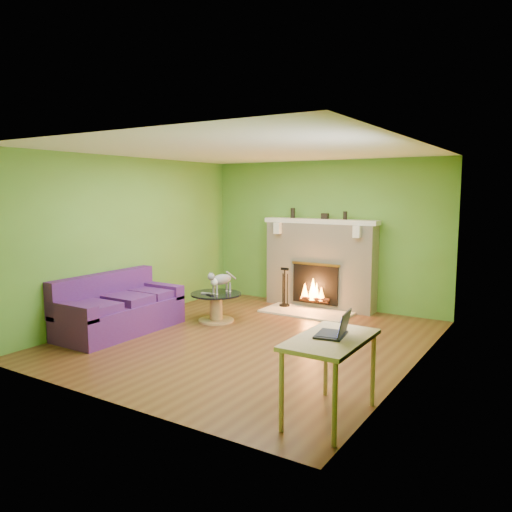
{
  "coord_description": "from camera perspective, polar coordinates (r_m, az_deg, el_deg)",
  "views": [
    {
      "loc": [
        3.69,
        -5.69,
        2.05
      ],
      "look_at": [
        -0.14,
        0.4,
        1.12
      ],
      "focal_mm": 35.0,
      "sensor_mm": 36.0,
      "label": 1
    }
  ],
  "objects": [
    {
      "name": "coffee_table",
      "position": [
        7.99,
        -4.59,
        -5.62
      ],
      "size": [
        0.8,
        0.8,
        0.45
      ],
      "color": "tan",
      "rests_on": "floor"
    },
    {
      "name": "wall_back",
      "position": [
        9.02,
        7.87,
        2.5
      ],
      "size": [
        5.0,
        0.0,
        5.0
      ],
      "primitive_type": "plane",
      "rotation": [
        1.57,
        0.0,
        0.0
      ],
      "color": "#57882C",
      "rests_on": "floor"
    },
    {
      "name": "desk",
      "position": [
        4.6,
        8.5,
        -10.29
      ],
      "size": [
        0.59,
        1.02,
        0.75
      ],
      "color": "tan",
      "rests_on": "floor"
    },
    {
      "name": "mantel_vase_left",
      "position": [
        9.08,
        4.23,
        4.93
      ],
      "size": [
        0.08,
        0.08,
        0.18
      ],
      "primitive_type": "cylinder",
      "color": "black",
      "rests_on": "mantel"
    },
    {
      "name": "mantel",
      "position": [
        8.81,
        7.34,
        3.97
      ],
      "size": [
        2.1,
        0.28,
        0.08
      ],
      "primitive_type": "cube",
      "color": "white",
      "rests_on": "fireplace"
    },
    {
      "name": "fire_tools",
      "position": [
        8.88,
        3.29,
        -3.53
      ],
      "size": [
        0.19,
        0.19,
        0.69
      ],
      "primitive_type": null,
      "color": "black",
      "rests_on": "hearth"
    },
    {
      "name": "wall_right",
      "position": [
        5.92,
        17.8,
        -0.28
      ],
      "size": [
        0.0,
        5.0,
        5.0
      ],
      "primitive_type": "plane",
      "rotation": [
        1.57,
        0.0,
        -1.57
      ],
      "color": "#57882C",
      "rests_on": "floor"
    },
    {
      "name": "wall_left",
      "position": [
        8.26,
        -14.04,
        1.92
      ],
      "size": [
        0.0,
        5.0,
        5.0
      ],
      "primitive_type": "plane",
      "rotation": [
        1.57,
        0.0,
        1.57
      ],
      "color": "#57882C",
      "rests_on": "floor"
    },
    {
      "name": "wall_front",
      "position": [
        4.93,
        -16.79,
        -1.71
      ],
      "size": [
        5.0,
        0.0,
        5.0
      ],
      "primitive_type": "plane",
      "rotation": [
        -1.57,
        0.0,
        0.0
      ],
      "color": "#57882C",
      "rests_on": "floor"
    },
    {
      "name": "mantel_box",
      "position": [
        8.8,
        7.89,
        4.54
      ],
      "size": [
        0.12,
        0.08,
        0.1
      ],
      "primitive_type": "cube",
      "color": "black",
      "rests_on": "mantel"
    },
    {
      "name": "fireplace",
      "position": [
        8.91,
        7.32,
        -0.96
      ],
      "size": [
        2.1,
        0.46,
        1.58
      ],
      "color": "beige",
      "rests_on": "floor"
    },
    {
      "name": "laptop",
      "position": [
        4.59,
        8.57,
        -7.52
      ],
      "size": [
        0.34,
        0.37,
        0.25
      ],
      "primitive_type": null,
      "rotation": [
        0.0,
        0.0,
        0.16
      ],
      "color": "black",
      "rests_on": "desk"
    },
    {
      "name": "cat",
      "position": [
        7.91,
        -3.94,
        -2.98
      ],
      "size": [
        0.31,
        0.61,
        0.36
      ],
      "primitive_type": null,
      "rotation": [
        0.0,
        0.0,
        -0.17
      ],
      "color": "slate",
      "rests_on": "coffee_table"
    },
    {
      "name": "remote_black",
      "position": [
        7.79,
        -5.28,
        -4.44
      ],
      "size": [
        0.16,
        0.1,
        0.02
      ],
      "primitive_type": "cube",
      "rotation": [
        0.0,
        0.0,
        -0.41
      ],
      "color": "black",
      "rests_on": "coffee_table"
    },
    {
      "name": "window_pane",
      "position": [
        5.03,
        15.16,
        1.39
      ],
      "size": [
        0.0,
        1.06,
        1.06
      ],
      "primitive_type": "plane",
      "rotation": [
        1.57,
        0.0,
        -1.57
      ],
      "color": "white",
      "rests_on": "wall_right"
    },
    {
      "name": "window_frame",
      "position": [
        5.03,
        15.25,
        1.39
      ],
      "size": [
        0.0,
        1.2,
        1.2
      ],
      "primitive_type": "plane",
      "rotation": [
        1.57,
        0.0,
        -1.57
      ],
      "color": "silver",
      "rests_on": "wall_right"
    },
    {
      "name": "remote_silver",
      "position": [
        7.91,
        -5.71,
        -4.26
      ],
      "size": [
        0.17,
        0.07,
        0.02
      ],
      "primitive_type": "cube",
      "rotation": [
        0.0,
        0.0,
        0.14
      ],
      "color": "gray",
      "rests_on": "coffee_table"
    },
    {
      "name": "ceiling",
      "position": [
        6.8,
        -0.83,
        11.98
      ],
      "size": [
        5.0,
        5.0,
        0.0
      ],
      "primitive_type": "plane",
      "rotation": [
        3.14,
        0.0,
        0.0
      ],
      "color": "white",
      "rests_on": "wall_back"
    },
    {
      "name": "mantel_vase_right",
      "position": [
        8.66,
        10.15,
        4.58
      ],
      "size": [
        0.07,
        0.07,
        0.14
      ],
      "primitive_type": "cylinder",
      "color": "black",
      "rests_on": "mantel"
    },
    {
      "name": "floor",
      "position": [
        7.08,
        -0.79,
        -9.47
      ],
      "size": [
        5.0,
        5.0,
        0.0
      ],
      "primitive_type": "plane",
      "color": "#592F19",
      "rests_on": "ground"
    },
    {
      "name": "hearth",
      "position": [
        8.59,
        5.78,
        -6.39
      ],
      "size": [
        1.5,
        0.75,
        0.03
      ],
      "primitive_type": "cube",
      "color": "beige",
      "rests_on": "floor"
    },
    {
      "name": "sofa",
      "position": [
        7.67,
        -15.47,
        -5.91
      ],
      "size": [
        0.87,
        1.88,
        0.84
      ],
      "color": "#4C1A63",
      "rests_on": "floor"
    }
  ]
}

